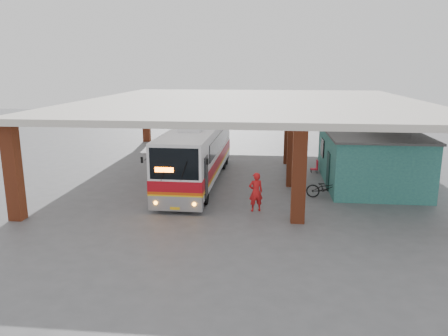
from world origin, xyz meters
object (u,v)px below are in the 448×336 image
coach_bus (197,153)px  red_chair (316,167)px  pedestrian (256,192)px  motorcycle (326,188)px

coach_bus → red_chair: bearing=23.8°
pedestrian → red_chair: pedestrian is taller
coach_bus → pedestrian: bearing=-53.5°
motorcycle → coach_bus: bearing=76.9°
pedestrian → red_chair: (3.58, 8.06, -0.56)m
motorcycle → red_chair: (-0.01, 5.61, -0.16)m
coach_bus → red_chair: coach_bus is taller
pedestrian → red_chair: bearing=-132.5°
coach_bus → motorcycle: 7.73m
motorcycle → pedestrian: size_ratio=1.10×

